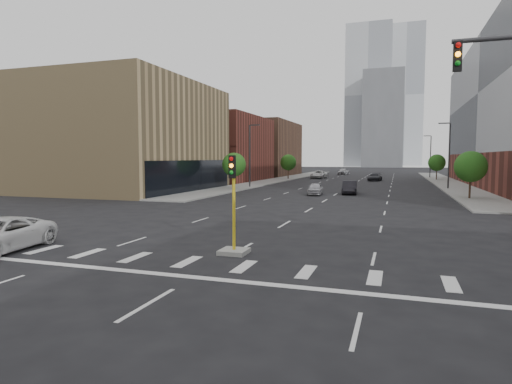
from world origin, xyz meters
The scene contains 22 objects.
ground centered at (0.00, 0.00, 0.00)m, with size 400.00×400.00×0.00m, color black.
sidewalk_left_far centered at (-15.00, 74.00, 0.07)m, with size 5.00×92.00×0.15m, color gray.
sidewalk_right_far centered at (15.00, 74.00, 0.07)m, with size 5.00×92.00×0.15m, color gray.
building_left_mid centered at (-27.50, 40.00, 7.00)m, with size 20.00×24.00×14.00m, color tan.
building_left_far_a centered at (-27.50, 66.00, 6.00)m, with size 20.00×22.00×12.00m, color brown.
building_left_far_b centered at (-27.50, 92.00, 6.50)m, with size 20.00×24.00×13.00m, color brown.
tower_left centered at (-8.00, 220.00, 35.00)m, with size 22.00×22.00×70.00m, color #B2B7BC.
tower_right centered at (10.00, 260.00, 40.00)m, with size 20.00×20.00×80.00m, color #B2B7BC.
tower_mid centered at (0.00, 200.00, 22.00)m, with size 18.00×18.00×44.00m, color slate.
median_traffic_signal centered at (0.00, 8.97, 0.97)m, with size 1.20×1.20×4.40m.
streetlight_right_a centered at (13.41, 55.00, 5.01)m, with size 1.60×0.22×9.07m.
streetlight_right_b centered at (13.41, 90.00, 5.01)m, with size 1.60×0.22×9.07m.
streetlight_left centered at (-13.41, 50.00, 5.01)m, with size 1.60×0.22×9.07m.
tree_left_near centered at (-14.00, 45.00, 3.39)m, with size 3.20×3.20×4.85m.
tree_left_far centered at (-14.00, 75.00, 3.39)m, with size 3.20×3.20×4.85m.
tree_right_near centered at (14.00, 40.00, 3.39)m, with size 3.20×3.20×4.85m.
tree_right_far centered at (14.00, 80.00, 3.39)m, with size 3.20×3.20×4.85m.
car_near_left centered at (-2.18, 40.67, 0.69)m, with size 1.63×4.06×1.38m, color #ACACB1.
car_mid_right centered at (1.50, 43.17, 0.78)m, with size 1.66×4.76×1.57m, color black.
car_far_left centered at (-8.83, 80.84, 0.82)m, with size 2.71×5.89×1.64m, color silver.
car_deep_right centered at (2.90, 74.28, 0.72)m, with size 2.01×4.95×1.44m, color black.
car_distant centered at (-6.34, 102.64, 0.84)m, with size 1.99×4.95×1.69m, color #B4B4B9.
Camera 1 is at (6.87, -8.61, 4.28)m, focal length 30.00 mm.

